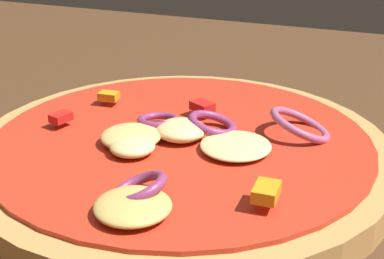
% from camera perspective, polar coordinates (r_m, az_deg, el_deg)
% --- Properties ---
extents(dining_table, '(1.17, 0.93, 0.04)m').
position_cam_1_polar(dining_table, '(0.37, -3.32, -8.99)').
color(dining_table, '#4C301C').
rests_on(dining_table, ground).
extents(pizza, '(0.28, 0.28, 0.04)m').
position_cam_1_polar(pizza, '(0.38, -1.08, -2.35)').
color(pizza, tan).
rests_on(pizza, dining_table).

